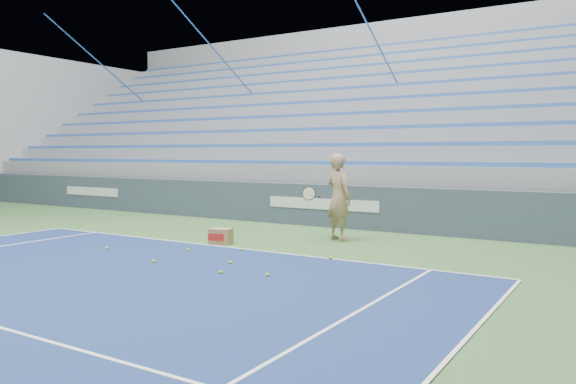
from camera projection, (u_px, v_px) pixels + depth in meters
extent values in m
cube|color=white|center=(231.00, 248.00, 11.34)|extent=(10.97, 0.05, 0.00)
cube|color=#384555|center=(325.00, 205.00, 14.70)|extent=(30.00, 0.30, 1.10)
cube|color=white|center=(92.00, 191.00, 19.30)|extent=(2.60, 0.02, 0.28)
cube|color=white|center=(322.00, 204.00, 14.56)|extent=(3.20, 0.02, 0.28)
cube|color=gray|center=(389.00, 195.00, 18.55)|extent=(30.00, 8.50, 1.10)
cube|color=gray|center=(390.00, 170.00, 18.50)|extent=(30.00, 8.50, 0.50)
cube|color=#315DB1|center=(337.00, 163.00, 15.19)|extent=(29.60, 0.42, 0.11)
cube|color=gray|center=(395.00, 155.00, 18.82)|extent=(30.00, 7.65, 0.50)
cube|color=#315DB1|center=(350.00, 145.00, 15.88)|extent=(29.60, 0.42, 0.11)
cube|color=gray|center=(399.00, 140.00, 19.15)|extent=(30.00, 6.80, 0.50)
cube|color=#315DB1|center=(363.00, 128.00, 16.56)|extent=(29.60, 0.42, 0.11)
cube|color=gray|center=(404.00, 126.00, 19.47)|extent=(30.00, 5.95, 0.50)
cube|color=#315DB1|center=(374.00, 113.00, 17.25)|extent=(29.60, 0.42, 0.11)
cube|color=gray|center=(408.00, 112.00, 19.80)|extent=(30.00, 5.10, 0.50)
cube|color=#315DB1|center=(385.00, 99.00, 17.93)|extent=(29.60, 0.42, 0.11)
cube|color=gray|center=(413.00, 99.00, 20.12)|extent=(30.00, 4.25, 0.50)
cube|color=#315DB1|center=(395.00, 86.00, 18.62)|extent=(29.60, 0.42, 0.11)
cube|color=gray|center=(417.00, 86.00, 20.45)|extent=(30.00, 3.40, 0.50)
cube|color=#315DB1|center=(404.00, 74.00, 19.30)|extent=(29.60, 0.42, 0.11)
cube|color=gray|center=(421.00, 74.00, 20.77)|extent=(30.00, 2.55, 0.50)
cube|color=#315DB1|center=(413.00, 62.00, 19.99)|extent=(29.60, 0.42, 0.11)
cube|color=gray|center=(425.00, 62.00, 21.10)|extent=(30.00, 1.70, 0.50)
cube|color=#315DB1|center=(421.00, 52.00, 20.67)|extent=(29.60, 0.42, 0.11)
cube|color=gray|center=(429.00, 50.00, 21.42)|extent=(30.00, 0.85, 0.50)
cube|color=#315DB1|center=(428.00, 42.00, 21.36)|extent=(29.60, 0.42, 0.11)
cube|color=gray|center=(86.00, 129.00, 26.35)|extent=(0.30, 8.80, 6.10)
cube|color=gray|center=(433.00, 109.00, 22.19)|extent=(31.00, 0.40, 7.30)
cylinder|color=#2E64A3|center=(132.00, 92.00, 24.59)|extent=(0.05, 8.53, 5.04)
cylinder|color=#2E64A3|center=(243.00, 83.00, 21.43)|extent=(0.05, 8.53, 5.04)
cylinder|color=#2E64A3|center=(391.00, 71.00, 18.27)|extent=(0.05, 8.53, 5.04)
imported|color=tan|center=(339.00, 197.00, 12.33)|extent=(0.82, 0.69, 1.91)
cylinder|color=black|center=(319.00, 197.00, 12.31)|extent=(0.12, 0.27, 0.08)
cylinder|color=beige|center=(309.00, 193.00, 12.12)|extent=(0.29, 0.16, 0.28)
torus|color=black|center=(309.00, 193.00, 12.12)|extent=(0.31, 0.18, 0.30)
cube|color=olive|center=(221.00, 236.00, 11.86)|extent=(0.52, 0.44, 0.33)
cube|color=#B21E19|center=(216.00, 237.00, 11.71)|extent=(0.34, 0.11, 0.15)
sphere|color=#ACD32B|center=(188.00, 250.00, 10.96)|extent=(0.07, 0.07, 0.07)
sphere|color=#ACD32B|center=(230.00, 263.00, 9.68)|extent=(0.07, 0.07, 0.07)
sphere|color=#ACD32B|center=(221.00, 272.00, 8.89)|extent=(0.07, 0.07, 0.07)
sphere|color=#ACD32B|center=(154.00, 262.00, 9.77)|extent=(0.07, 0.07, 0.07)
sphere|color=#ACD32B|center=(267.00, 275.00, 8.70)|extent=(0.07, 0.07, 0.07)
sphere|color=#ACD32B|center=(241.00, 250.00, 10.98)|extent=(0.07, 0.07, 0.07)
sphere|color=#ACD32B|center=(107.00, 248.00, 11.13)|extent=(0.07, 0.07, 0.07)
sphere|color=#ACD32B|center=(331.00, 258.00, 10.13)|extent=(0.07, 0.07, 0.07)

